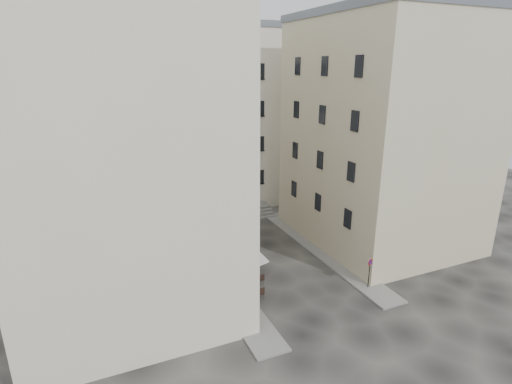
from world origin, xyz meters
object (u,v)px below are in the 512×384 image
no_parking_sign (370,268)px  pedestrian (239,255)px  bistro_table_a (255,294)px  bistro_table_b (256,280)px

no_parking_sign → pedestrian: size_ratio=1.45×
no_parking_sign → bistro_table_a: size_ratio=1.84×
pedestrian → bistro_table_b: bearing=89.3°
no_parking_sign → pedestrian: bearing=116.6°
bistro_table_a → pedestrian: 5.03m
no_parking_sign → bistro_table_b: no_parking_sign is taller
bistro_table_a → bistro_table_b: (0.80, 1.64, -0.03)m
bistro_table_b → pedestrian: 3.33m
no_parking_sign → pedestrian: no_parking_sign is taller
no_parking_sign → bistro_table_b: size_ratio=1.99×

